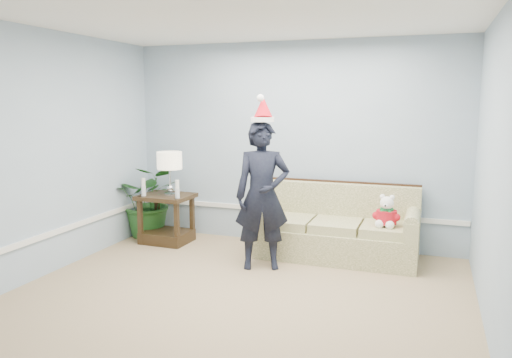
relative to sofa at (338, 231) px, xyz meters
The scene contains 10 objects.
room_shell 2.43m from the sofa, 108.49° to the right, with size 4.54×5.04×2.74m.
wainscot_trim 2.09m from the sofa, 154.01° to the right, with size 4.49×4.99×0.06m.
sofa is the anchor object (origin of this frame).
side_table 2.33m from the sofa, behind, with size 0.71×0.60×0.66m.
table_lamp 2.37m from the sofa, behind, with size 0.33×0.33×0.59m.
candle_pair 2.37m from the sofa, behind, with size 0.57×0.06×0.24m.
houseplant 2.71m from the sofa, behind, with size 0.93×0.80×1.03m, color #215520.
man 1.16m from the sofa, 136.35° to the right, with size 0.62×0.41×1.70m, color black.
santa_hat 1.82m from the sofa, 136.95° to the right, with size 0.34×0.36×0.31m.
teddy_bear 0.69m from the sofa, 17.18° to the right, with size 0.26×0.28×0.38m.
Camera 1 is at (1.75, -3.93, 1.93)m, focal length 35.00 mm.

